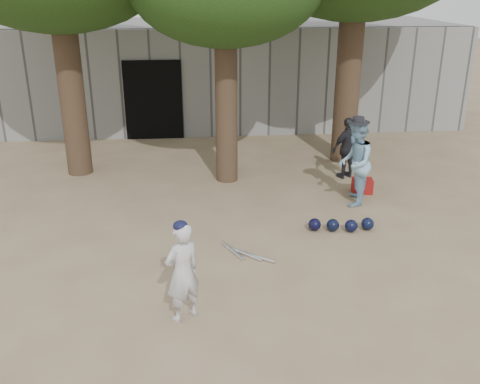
{
  "coord_description": "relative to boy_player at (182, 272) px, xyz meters",
  "views": [
    {
      "loc": [
        -0.15,
        -7.17,
        4.19
      ],
      "look_at": [
        0.6,
        1.0,
        0.95
      ],
      "focal_mm": 40.0,
      "sensor_mm": 36.0,
      "label": 1
    }
  ],
  "objects": [
    {
      "name": "boy_player",
      "position": [
        0.0,
        0.0,
        0.0
      ],
      "size": [
        0.6,
        0.56,
        1.38
      ],
      "primitive_type": "imported",
      "rotation": [
        0.0,
        0.0,
        3.73
      ],
      "color": "silver",
      "rests_on": "ground"
    },
    {
      "name": "spectator_dark",
      "position": [
        3.66,
        5.2,
        0.01
      ],
      "size": [
        0.88,
        0.63,
        1.39
      ],
      "primitive_type": "imported",
      "rotation": [
        0.0,
        0.0,
        3.54
      ],
      "color": "black",
      "rests_on": "ground"
    },
    {
      "name": "helmet_row",
      "position": [
        2.81,
        2.43,
        -0.58
      ],
      "size": [
        1.19,
        0.35,
        0.23
      ],
      "color": "black",
      "rests_on": "ground"
    },
    {
      "name": "spectator_blue",
      "position": [
        3.36,
        3.67,
        0.17
      ],
      "size": [
        0.89,
        1.0,
        1.72
      ],
      "primitive_type": "imported",
      "rotation": [
        0.0,
        0.0,
        4.37
      ],
      "color": "#89B6D3",
      "rests_on": "ground"
    },
    {
      "name": "back_building",
      "position": [
        0.34,
        11.43,
        0.81
      ],
      "size": [
        16.0,
        5.24,
        3.0
      ],
      "color": "gray",
      "rests_on": "ground"
    },
    {
      "name": "ground",
      "position": [
        0.34,
        1.1,
        -0.69
      ],
      "size": [
        70.0,
        70.0,
        0.0
      ],
      "primitive_type": "plane",
      "color": "#937C5E",
      "rests_on": "ground"
    },
    {
      "name": "red_bag",
      "position": [
        3.75,
        4.24,
        -0.54
      ],
      "size": [
        0.47,
        0.38,
        0.3
      ],
      "primitive_type": "cube",
      "rotation": [
        0.0,
        0.0,
        -0.16
      ],
      "color": "maroon",
      "rests_on": "ground"
    },
    {
      "name": "bat_pile",
      "position": [
        0.97,
        1.68,
        -0.66
      ],
      "size": [
        0.84,
        0.82,
        0.06
      ],
      "color": "silver",
      "rests_on": "ground"
    }
  ]
}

